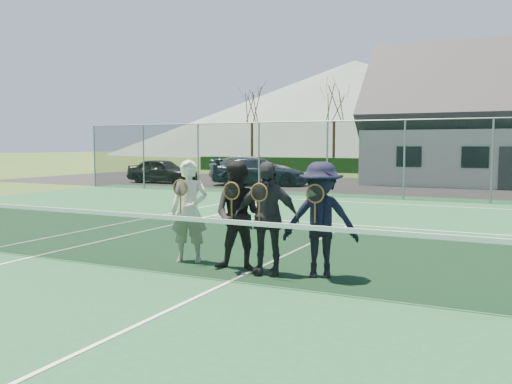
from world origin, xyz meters
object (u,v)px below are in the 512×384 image
player_a (189,211)px  player_d (321,220)px  car_a (163,171)px  player_b (240,216)px  car_c (259,172)px  tennis_net (230,248)px  player_c (266,218)px  car_b (250,170)px

player_a → player_d: (2.44, -0.05, -0.00)m
car_a → player_b: 21.04m
car_c → car_a: bearing=79.8°
car_a → tennis_net: size_ratio=0.33×
tennis_net → player_c: 0.85m
tennis_net → player_a: player_a is taller
player_a → player_c: bearing=-8.1°
car_a → player_d: player_d is taller
car_a → player_b: bearing=-142.5°
car_b → tennis_net: bearing=-156.3°
car_c → player_a: 18.07m
player_c → player_d: bearing=11.8°
tennis_net → player_c: size_ratio=6.49×
player_a → player_d: size_ratio=1.00×
car_c → player_d: size_ratio=2.68×
car_c → tennis_net: bearing=-172.6°
car_a → car_c: 5.54m
car_a → car_c: bearing=-84.9°
car_b → tennis_net: car_b is taller
car_b → car_c: car_b is taller
car_a → player_b: size_ratio=2.17×
player_a → player_c: (1.60, -0.23, -0.00)m
car_a → car_c: car_c is taller
tennis_net → car_c: bearing=114.3°
car_b → player_b: player_b is taller
car_b → player_a: (8.06, -18.53, 0.20)m
car_b → player_b: bearing=-156.0°
car_b → player_c: 21.10m
car_b → car_a: bearing=118.1°
car_c → tennis_net: car_c is taller
tennis_net → player_b: 0.87m
car_a → tennis_net: bearing=-143.3°
player_a → player_b: same height
car_c → player_d: (9.12, -16.84, 0.22)m
car_b → tennis_net: (9.37, -19.46, -0.18)m
car_b → player_c: player_c is taller
car_b → player_b: (9.15, -18.71, 0.20)m
car_c → car_b: bearing=21.3°
car_c → player_a: (6.68, -16.78, 0.22)m
car_b → player_c: bearing=-154.8°
player_c → player_d: (0.84, 0.18, -0.00)m
player_b → player_d: (1.35, 0.13, -0.00)m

